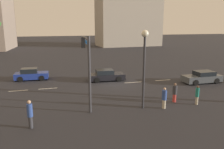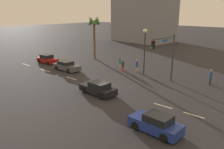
# 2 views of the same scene
# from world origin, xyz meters

# --- Properties ---
(ground_plane) EXTENTS (220.00, 220.00, 0.00)m
(ground_plane) POSITION_xyz_m (0.00, 0.00, 0.00)
(ground_plane) COLOR #28282D
(lane_stripe_1) EXTENTS (2.50, 0.14, 0.01)m
(lane_stripe_1) POSITION_xyz_m (-12.29, 0.00, 0.01)
(lane_stripe_1) COLOR silver
(lane_stripe_1) RESTS_ON ground_plane
(lane_stripe_2) EXTENTS (2.04, 0.14, 0.01)m
(lane_stripe_2) POSITION_xyz_m (-6.18, 0.00, 0.01)
(lane_stripe_2) COLOR silver
(lane_stripe_2) RESTS_ON ground_plane
(lane_stripe_3) EXTENTS (2.11, 0.14, 0.01)m
(lane_stripe_3) POSITION_xyz_m (-2.30, 0.00, 0.01)
(lane_stripe_3) COLOR silver
(lane_stripe_3) RESTS_ON ground_plane
(lane_stripe_4) EXTENTS (1.91, 0.14, 0.01)m
(lane_stripe_4) POSITION_xyz_m (7.40, 0.00, 0.01)
(lane_stripe_4) COLOR silver
(lane_stripe_4) RESTS_ON ground_plane
(lane_stripe_5) EXTENTS (1.84, 0.14, 0.01)m
(lane_stripe_5) POSITION_xyz_m (10.36, 0.00, 0.01)
(lane_stripe_5) COLOR silver
(lane_stripe_5) RESTS_ON ground_plane
(car_1) EXTENTS (4.01, 1.92, 1.44)m
(car_1) POSITION_xyz_m (9.34, -4.60, 0.66)
(car_1) COLOR navy
(car_1) RESTS_ON ground_plane
(car_2) EXTENTS (4.33, 2.04, 1.36)m
(car_2) POSITION_xyz_m (0.54, -1.74, 0.63)
(car_2) COLOR black
(car_2) RESTS_ON ground_plane
(car_3) EXTENTS (4.54, 1.92, 1.37)m
(car_3) POSITION_xyz_m (-10.06, 2.24, 0.64)
(car_3) COLOR #474C51
(car_3) RESTS_ON ground_plane
(traffic_signal) EXTENTS (0.49, 4.77, 5.88)m
(traffic_signal) POSITION_xyz_m (4.11, 6.10, 3.99)
(traffic_signal) COLOR #38383D
(traffic_signal) RESTS_ON ground_plane
(streetlamp) EXTENTS (0.56, 0.56, 6.29)m
(streetlamp) POSITION_xyz_m (-0.12, 7.95, 4.40)
(streetlamp) COLOR #2D2D33
(streetlamp) RESTS_ON ground_plane
(pedestrian_0) EXTENTS (0.49, 0.49, 1.93)m
(pedestrian_0) POSITION_xyz_m (8.45, 9.35, 1.02)
(pedestrian_0) COLOR #333338
(pedestrian_0) RESTS_ON ground_plane
(pedestrian_1) EXTENTS (0.55, 0.55, 1.71)m
(pedestrian_1) POSITION_xyz_m (-3.38, 7.33, 0.89)
(pedestrian_1) COLOR #BF3833
(pedestrian_1) RESTS_ON ground_plane
(pedestrian_2) EXTENTS (0.34, 0.34, 1.68)m
(pedestrian_2) POSITION_xyz_m (-4.86, 8.45, 0.89)
(pedestrian_2) COLOR #B2A58C
(pedestrian_2) RESTS_ON ground_plane
(pedestrian_3) EXTENTS (0.46, 0.46, 1.77)m
(pedestrian_3) POSITION_xyz_m (-1.73, 8.50, 0.92)
(pedestrian_3) COLOR #B2A58C
(pedestrian_3) RESTS_ON ground_plane
(building_2) EXTENTS (19.50, 10.98, 24.31)m
(building_2) POSITION_xyz_m (-17.29, -44.34, 12.15)
(building_2) COLOR #9E9384
(building_2) RESTS_ON ground_plane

